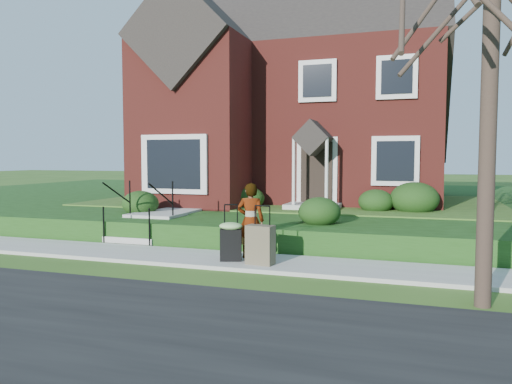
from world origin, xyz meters
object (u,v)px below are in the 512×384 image
at_px(woman, 251,220).
at_px(suitcase_olive, 260,245).
at_px(suitcase_black, 231,239).
at_px(front_steps, 147,223).

distance_m(woman, suitcase_olive, 0.79).
relative_size(woman, suitcase_olive, 1.36).
relative_size(woman, suitcase_black, 1.36).
relative_size(front_steps, suitcase_olive, 1.72).
distance_m(suitcase_black, suitcase_olive, 0.69).
height_order(woman, suitcase_olive, woman).
xyz_separation_m(woman, suitcase_olive, (0.40, -0.55, -0.40)).
height_order(suitcase_black, suitcase_olive, suitcase_olive).
distance_m(front_steps, woman, 3.84).
xyz_separation_m(front_steps, suitcase_black, (3.17, -2.04, 0.06)).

